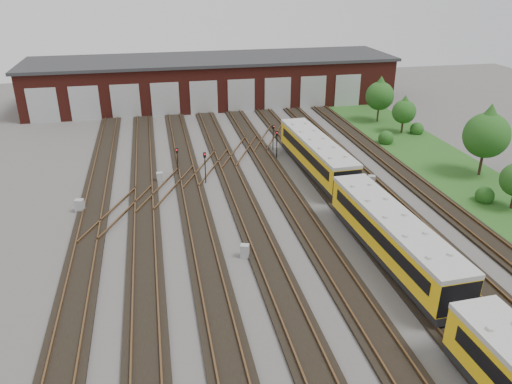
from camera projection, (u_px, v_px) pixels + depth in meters
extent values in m
plane|color=#403E3B|center=(284.00, 235.00, 36.46)|extent=(120.00, 120.00, 0.00)
cube|color=black|center=(85.00, 254.00, 33.80)|extent=(2.40, 70.00, 0.18)
cube|color=brown|center=(73.00, 253.00, 33.60)|extent=(0.10, 70.00, 0.15)
cube|color=brown|center=(95.00, 251.00, 33.87)|extent=(0.10, 70.00, 0.15)
cube|color=black|center=(145.00, 248.00, 34.55)|extent=(2.40, 70.00, 0.18)
cube|color=brown|center=(134.00, 247.00, 34.35)|extent=(0.10, 70.00, 0.15)
cube|color=brown|center=(155.00, 245.00, 34.61)|extent=(0.10, 70.00, 0.15)
cube|color=black|center=(202.00, 242.00, 35.30)|extent=(2.40, 70.00, 0.18)
cube|color=brown|center=(192.00, 241.00, 35.09)|extent=(0.10, 70.00, 0.15)
cube|color=brown|center=(212.00, 239.00, 35.36)|extent=(0.10, 70.00, 0.15)
cube|color=black|center=(258.00, 237.00, 36.04)|extent=(2.40, 70.00, 0.18)
cube|color=brown|center=(248.00, 236.00, 35.84)|extent=(0.10, 70.00, 0.15)
cube|color=brown|center=(267.00, 234.00, 36.11)|extent=(0.10, 70.00, 0.15)
cube|color=black|center=(311.00, 231.00, 36.79)|extent=(2.40, 70.00, 0.18)
cube|color=brown|center=(301.00, 230.00, 36.59)|extent=(0.10, 70.00, 0.15)
cube|color=brown|center=(320.00, 228.00, 36.86)|extent=(0.10, 70.00, 0.15)
cube|color=black|center=(361.00, 226.00, 37.54)|extent=(2.40, 70.00, 0.18)
cube|color=brown|center=(353.00, 225.00, 37.34)|extent=(0.10, 70.00, 0.15)
cube|color=brown|center=(370.00, 223.00, 37.61)|extent=(0.10, 70.00, 0.15)
cube|color=black|center=(410.00, 221.00, 38.29)|extent=(2.40, 70.00, 0.18)
cube|color=brown|center=(402.00, 220.00, 38.09)|extent=(0.10, 70.00, 0.15)
cube|color=brown|center=(419.00, 218.00, 38.35)|extent=(0.10, 70.00, 0.15)
cube|color=black|center=(457.00, 216.00, 39.04)|extent=(2.40, 70.00, 0.18)
cube|color=brown|center=(449.00, 215.00, 38.83)|extent=(0.10, 70.00, 0.15)
cube|color=brown|center=(466.00, 213.00, 39.10)|extent=(0.10, 70.00, 0.15)
cube|color=brown|center=(167.00, 187.00, 43.77)|extent=(5.40, 9.62, 0.15)
cube|color=brown|center=(207.00, 167.00, 48.09)|extent=(5.40, 9.62, 0.15)
cube|color=brown|center=(241.00, 151.00, 52.40)|extent=(5.40, 9.62, 0.15)
cube|color=brown|center=(118.00, 211.00, 39.46)|extent=(5.40, 9.62, 0.15)
cube|color=brown|center=(269.00, 137.00, 56.72)|extent=(5.40, 9.62, 0.15)
cube|color=#511A14|center=(213.00, 82.00, 70.89)|extent=(50.00, 12.00, 6.00)
cube|color=#2C2C2E|center=(212.00, 59.00, 69.59)|extent=(51.00, 12.50, 0.40)
cube|color=#AAADAF|center=(43.00, 106.00, 61.74)|extent=(3.60, 0.12, 4.40)
cube|color=#AAADAF|center=(85.00, 104.00, 62.67)|extent=(3.60, 0.12, 4.40)
cube|color=#AAADAF|center=(126.00, 102.00, 63.61)|extent=(3.60, 0.12, 4.40)
cube|color=#AAADAF|center=(165.00, 100.00, 64.54)|extent=(3.60, 0.12, 4.40)
cube|color=#AAADAF|center=(204.00, 98.00, 65.48)|extent=(3.60, 0.12, 4.40)
cube|color=#AAADAF|center=(241.00, 96.00, 66.41)|extent=(3.60, 0.12, 4.40)
cube|color=#AAADAF|center=(278.00, 94.00, 67.35)|extent=(3.60, 0.12, 4.40)
cube|color=#AAADAF|center=(313.00, 92.00, 68.28)|extent=(3.60, 0.12, 4.40)
cube|color=#AAADAF|center=(347.00, 91.00, 69.22)|extent=(3.60, 0.12, 4.40)
cube|color=#224C19|center=(445.00, 166.00, 48.92)|extent=(8.00, 55.00, 0.05)
cube|color=black|center=(391.00, 252.00, 33.03)|extent=(2.78, 14.45, 0.58)
cube|color=yellow|center=(393.00, 235.00, 32.48)|extent=(3.06, 14.46, 2.11)
cube|color=#B3B4AF|center=(395.00, 218.00, 31.99)|extent=(3.16, 14.47, 0.29)
cube|color=black|center=(375.00, 234.00, 32.10)|extent=(0.56, 12.64, 0.81)
cube|color=black|center=(411.00, 229.00, 32.66)|extent=(0.56, 12.64, 0.81)
cube|color=black|center=(315.00, 166.00, 47.30)|extent=(2.78, 14.45, 0.58)
cube|color=yellow|center=(316.00, 153.00, 46.75)|extent=(3.06, 14.46, 2.11)
cube|color=#B3B4AF|center=(317.00, 141.00, 46.25)|extent=(3.16, 14.47, 0.29)
cube|color=black|center=(303.00, 152.00, 46.37)|extent=(0.56, 12.64, 0.81)
cube|color=black|center=(329.00, 149.00, 46.93)|extent=(0.56, 12.64, 0.81)
cylinder|color=black|center=(178.00, 164.00, 46.39)|extent=(0.09, 0.09, 2.23)
cube|color=black|center=(177.00, 151.00, 45.83)|extent=(0.24, 0.15, 0.47)
sphere|color=#FC0E13|center=(177.00, 150.00, 45.71)|extent=(0.11, 0.11, 0.11)
cylinder|color=black|center=(205.00, 170.00, 44.75)|extent=(0.10, 0.10, 2.44)
cube|color=black|center=(205.00, 155.00, 44.15)|extent=(0.25, 0.16, 0.48)
sphere|color=#FC0E13|center=(205.00, 154.00, 44.03)|extent=(0.11, 0.11, 0.11)
cylinder|color=black|center=(273.00, 140.00, 52.90)|extent=(0.09, 0.09, 2.32)
cube|color=black|center=(273.00, 127.00, 52.34)|extent=(0.25, 0.21, 0.44)
sphere|color=#FC0E13|center=(273.00, 126.00, 52.22)|extent=(0.10, 0.10, 0.10)
cylinder|color=black|center=(277.00, 147.00, 50.40)|extent=(0.10, 0.10, 2.45)
cube|color=black|center=(277.00, 133.00, 49.79)|extent=(0.27, 0.19, 0.49)
sphere|color=#FC0E13|center=(277.00, 133.00, 49.66)|extent=(0.12, 0.12, 0.12)
cube|color=#9D9FA2|center=(80.00, 206.00, 39.66)|extent=(0.75, 0.67, 1.07)
cube|color=#9D9FA2|center=(160.00, 177.00, 45.24)|extent=(0.61, 0.53, 0.92)
cube|color=#9D9FA2|center=(245.00, 251.00, 33.49)|extent=(0.68, 0.62, 0.94)
cube|color=#9D9FA2|center=(277.00, 151.00, 51.80)|extent=(0.56, 0.47, 0.87)
cube|color=#9D9FA2|center=(371.00, 181.00, 44.32)|extent=(0.74, 0.68, 1.02)
cylinder|color=#311E16|center=(378.00, 115.00, 62.73)|extent=(0.21, 0.21, 1.80)
sphere|color=#1C4112|center=(380.00, 96.00, 61.74)|extent=(3.49, 3.49, 3.49)
cone|color=#1C4112|center=(381.00, 86.00, 61.23)|extent=(2.99, 2.99, 2.49)
cylinder|color=#311E16|center=(402.00, 127.00, 58.50)|extent=(0.23, 0.23, 1.41)
sphere|color=#1C4112|center=(404.00, 112.00, 57.73)|extent=(2.74, 2.74, 2.74)
cone|color=#1C4112|center=(405.00, 103.00, 57.33)|extent=(2.35, 2.35, 1.95)
cylinder|color=#311E16|center=(481.00, 164.00, 46.50)|extent=(0.25, 0.25, 2.13)
sphere|color=#1C4112|center=(486.00, 135.00, 45.33)|extent=(4.14, 4.14, 4.14)
cone|color=#1C4112|center=(490.00, 120.00, 44.72)|extent=(3.55, 3.55, 2.96)
sphere|color=#1C4112|center=(485.00, 193.00, 41.31)|extent=(1.54, 1.54, 1.54)
sphere|color=#1C4112|center=(386.00, 136.00, 54.99)|extent=(1.69, 1.69, 1.69)
sphere|color=#1C4112|center=(417.00, 127.00, 58.23)|extent=(1.57, 1.57, 1.57)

